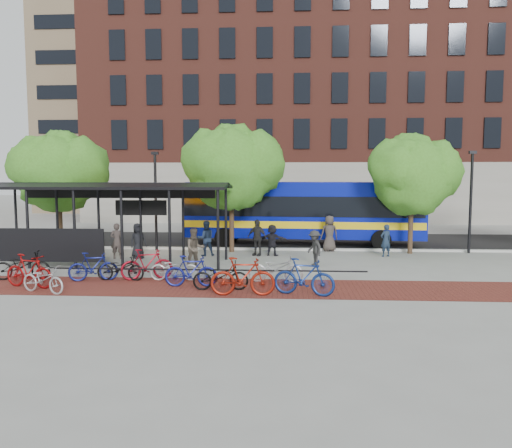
# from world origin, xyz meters

# --- Properties ---
(ground) EXTENTS (160.00, 160.00, 0.00)m
(ground) POSITION_xyz_m (0.00, 0.00, 0.00)
(ground) COLOR #9E9E99
(ground) RESTS_ON ground
(asphalt_street) EXTENTS (160.00, 8.00, 0.01)m
(asphalt_street) POSITION_xyz_m (0.00, 8.00, 0.01)
(asphalt_street) COLOR black
(asphalt_street) RESTS_ON ground
(curb) EXTENTS (160.00, 0.25, 0.12)m
(curb) POSITION_xyz_m (0.00, 4.00, 0.06)
(curb) COLOR #B7B7B2
(curb) RESTS_ON ground
(brick_strip) EXTENTS (24.00, 3.00, 0.01)m
(brick_strip) POSITION_xyz_m (-2.00, -5.00, 0.00)
(brick_strip) COLOR maroon
(brick_strip) RESTS_ON ground
(bike_rack_rail) EXTENTS (12.00, 0.05, 0.95)m
(bike_rack_rail) POSITION_xyz_m (-3.30, -4.10, 0.00)
(bike_rack_rail) COLOR black
(bike_rack_rail) RESTS_ON ground
(building_brick) EXTENTS (55.00, 14.00, 20.00)m
(building_brick) POSITION_xyz_m (10.00, 26.00, 10.00)
(building_brick) COLOR brown
(building_brick) RESTS_ON ground
(building_tower) EXTENTS (22.00, 22.00, 30.00)m
(building_tower) POSITION_xyz_m (-16.00, 40.00, 15.00)
(building_tower) COLOR #7A664C
(building_tower) RESTS_ON ground
(bus_shelter) EXTENTS (10.60, 3.07, 3.60)m
(bus_shelter) POSITION_xyz_m (-8.13, -0.48, 3.00)
(bus_shelter) COLOR black
(bus_shelter) RESTS_ON ground
(tree_a) EXTENTS (4.90, 4.00, 6.18)m
(tree_a) POSITION_xyz_m (-11.91, 3.35, 4.24)
(tree_a) COLOR #382619
(tree_a) RESTS_ON ground
(tree_b) EXTENTS (5.15, 4.20, 6.47)m
(tree_b) POSITION_xyz_m (-2.90, 3.35, 4.46)
(tree_b) COLOR #382619
(tree_b) RESTS_ON ground
(tree_c) EXTENTS (4.66, 3.80, 5.92)m
(tree_c) POSITION_xyz_m (6.09, 3.35, 4.05)
(tree_c) COLOR #382619
(tree_c) RESTS_ON ground
(lamp_post_left) EXTENTS (0.35, 0.20, 5.12)m
(lamp_post_left) POSITION_xyz_m (-7.00, 3.60, 2.75)
(lamp_post_left) COLOR black
(lamp_post_left) RESTS_ON ground
(lamp_post_right) EXTENTS (0.35, 0.20, 5.12)m
(lamp_post_right) POSITION_xyz_m (9.00, 3.60, 2.75)
(lamp_post_right) COLOR black
(lamp_post_right) RESTS_ON ground
(bus) EXTENTS (13.30, 3.82, 3.54)m
(bus) POSITION_xyz_m (0.69, 6.17, 2.04)
(bus) COLOR #08149A
(bus) RESTS_ON ground
(bike_0) EXTENTS (2.14, 1.13, 1.07)m
(bike_0) POSITION_xyz_m (-10.08, -4.11, 0.53)
(bike_0) COLOR black
(bike_0) RESTS_ON ground
(bike_1) EXTENTS (2.04, 1.06, 1.18)m
(bike_1) POSITION_xyz_m (-9.10, -5.43, 0.59)
(bike_1) COLOR maroon
(bike_1) RESTS_ON ground
(bike_2) EXTENTS (1.87, 1.21, 0.93)m
(bike_2) POSITION_xyz_m (-8.24, -6.16, 0.47)
(bike_2) COLOR #B2B2B4
(bike_2) RESTS_ON ground
(bike_3) EXTENTS (1.85, 0.99, 1.07)m
(bike_3) POSITION_xyz_m (-7.33, -4.17, 0.54)
(bike_3) COLOR navy
(bike_3) RESTS_ON ground
(bike_4) EXTENTS (1.78, 0.64, 0.93)m
(bike_4) POSITION_xyz_m (-6.35, -4.04, 0.47)
(bike_4) COLOR black
(bike_4) RESTS_ON ground
(bike_5) EXTENTS (2.00, 1.20, 1.16)m
(bike_5) POSITION_xyz_m (-5.42, -3.81, 0.58)
(bike_5) COLOR maroon
(bike_5) RESTS_ON ground
(bike_6) EXTENTS (1.84, 0.72, 0.95)m
(bike_6) POSITION_xyz_m (-4.36, -3.91, 0.48)
(bike_6) COLOR #B0B0B3
(bike_6) RESTS_ON ground
(bike_7) EXTENTS (1.88, 0.63, 1.11)m
(bike_7) POSITION_xyz_m (-3.53, -4.94, 0.56)
(bike_7) COLOR navy
(bike_7) RESTS_ON ground
(bike_8) EXTENTS (1.93, 0.82, 0.99)m
(bike_8) POSITION_xyz_m (-2.44, -5.39, 0.49)
(bike_8) COLOR black
(bike_8) RESTS_ON ground
(bike_9) EXTENTS (2.12, 0.68, 1.26)m
(bike_9) POSITION_xyz_m (-1.62, -6.15, 0.63)
(bike_9) COLOR maroon
(bike_9) RESTS_ON ground
(bike_10) EXTENTS (2.01, 0.76, 1.04)m
(bike_10) POSITION_xyz_m (-0.60, -4.00, 0.52)
(bike_10) COLOR #9FA0A2
(bike_10) RESTS_ON ground
(bike_11) EXTENTS (2.10, 1.08, 1.22)m
(bike_11) POSITION_xyz_m (0.36, -5.98, 0.61)
(bike_11) COLOR navy
(bike_11) RESTS_ON ground
(pedestrian_0) EXTENTS (0.95, 0.95, 1.66)m
(pedestrian_0) POSITION_xyz_m (-7.20, 1.05, 0.83)
(pedestrian_0) COLOR black
(pedestrian_0) RESTS_ON ground
(pedestrian_1) EXTENTS (0.62, 0.42, 1.68)m
(pedestrian_1) POSITION_xyz_m (-8.14, 0.81, 0.84)
(pedestrian_1) COLOR #433936
(pedestrian_1) RESTS_ON ground
(pedestrian_2) EXTENTS (0.99, 0.88, 1.72)m
(pedestrian_2) POSITION_xyz_m (-4.12, 1.91, 0.86)
(pedestrian_2) COLOR #1B283F
(pedestrian_2) RESTS_ON ground
(pedestrian_4) EXTENTS (1.12, 0.83, 1.77)m
(pedestrian_4) POSITION_xyz_m (-1.64, 2.16, 0.89)
(pedestrian_4) COLOR #252525
(pedestrian_4) RESTS_ON ground
(pedestrian_5) EXTENTS (1.49, 0.87, 1.53)m
(pedestrian_5) POSITION_xyz_m (-0.90, 2.17, 0.77)
(pedestrian_5) COLOR black
(pedestrian_5) RESTS_ON ground
(pedestrian_6) EXTENTS (1.00, 0.75, 1.86)m
(pedestrian_6) POSITION_xyz_m (2.01, 3.80, 0.93)
(pedestrian_6) COLOR #3D3531
(pedestrian_6) RESTS_ON ground
(pedestrian_7) EXTENTS (0.67, 0.57, 1.56)m
(pedestrian_7) POSITION_xyz_m (4.57, 2.21, 0.78)
(pedestrian_7) COLOR #1A293E
(pedestrian_7) RESTS_ON ground
(pedestrian_8) EXTENTS (1.02, 0.92, 1.70)m
(pedestrian_8) POSITION_xyz_m (-4.03, -1.50, 0.85)
(pedestrian_8) COLOR #4E453A
(pedestrian_8) RESTS_ON ground
(pedestrian_9) EXTENTS (0.94, 1.14, 1.53)m
(pedestrian_9) POSITION_xyz_m (1.01, -0.42, 0.77)
(pedestrian_9) COLOR #2A2A2A
(pedestrian_9) RESTS_ON ground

